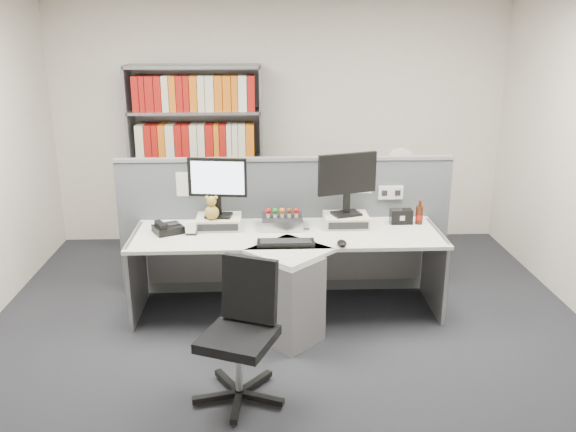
{
  "coord_description": "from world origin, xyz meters",
  "views": [
    {
      "loc": [
        -0.2,
        -3.96,
        2.38
      ],
      "look_at": [
        0.0,
        0.65,
        0.92
      ],
      "focal_mm": 37.57,
      "sensor_mm": 36.0,
      "label": 1
    }
  ],
  "objects_px": {
    "cola_bottle": "(419,215)",
    "filing_cabinet": "(396,228)",
    "keyboard": "(286,243)",
    "desk_phone": "(167,229)",
    "desk_calendar": "(191,229)",
    "shelving_unit": "(198,162)",
    "desk": "(288,272)",
    "speaker": "(401,216)",
    "monitor_right": "(347,179)",
    "desktop_pc": "(282,222)",
    "office_chair": "(242,328)",
    "mouse": "(342,243)",
    "monitor_left": "(218,182)",
    "desk_fan": "(400,166)"
  },
  "relations": [
    {
      "from": "cola_bottle",
      "to": "filing_cabinet",
      "type": "xyz_separation_m",
      "value": [
        0.03,
        0.99,
        -0.45
      ]
    },
    {
      "from": "monitor_right",
      "to": "desk_calendar",
      "type": "distance_m",
      "value": 1.38
    },
    {
      "from": "desk_calendar",
      "to": "speaker",
      "type": "distance_m",
      "value": 1.83
    },
    {
      "from": "speaker",
      "to": "desktop_pc",
      "type": "bearing_deg",
      "value": -176.83
    },
    {
      "from": "filing_cabinet",
      "to": "monitor_right",
      "type": "bearing_deg",
      "value": -123.85
    },
    {
      "from": "desk",
      "to": "speaker",
      "type": "relative_size",
      "value": 13.66
    },
    {
      "from": "monitor_left",
      "to": "cola_bottle",
      "type": "height_order",
      "value": "monitor_left"
    },
    {
      "from": "speaker",
      "to": "desk_phone",
      "type": "bearing_deg",
      "value": -175.26
    },
    {
      "from": "keyboard",
      "to": "office_chair",
      "type": "relative_size",
      "value": 0.5
    },
    {
      "from": "mouse",
      "to": "cola_bottle",
      "type": "xyz_separation_m",
      "value": [
        0.75,
        0.52,
        0.06
      ]
    },
    {
      "from": "keyboard",
      "to": "desk_phone",
      "type": "xyz_separation_m",
      "value": [
        -0.98,
        0.33,
        0.02
      ]
    },
    {
      "from": "keyboard",
      "to": "desk_calendar",
      "type": "xyz_separation_m",
      "value": [
        -0.78,
        0.27,
        0.03
      ]
    },
    {
      "from": "speaker",
      "to": "monitor_right",
      "type": "bearing_deg",
      "value": -174.24
    },
    {
      "from": "monitor_right",
      "to": "desk_fan",
      "type": "xyz_separation_m",
      "value": [
        0.68,
        1.02,
        -0.13
      ]
    },
    {
      "from": "desk_phone",
      "to": "cola_bottle",
      "type": "xyz_separation_m",
      "value": [
        2.17,
        0.14,
        0.04
      ]
    },
    {
      "from": "desk_calendar",
      "to": "speaker",
      "type": "height_order",
      "value": "speaker"
    },
    {
      "from": "monitor_right",
      "to": "office_chair",
      "type": "xyz_separation_m",
      "value": [
        -0.86,
        -1.39,
        -0.65
      ]
    },
    {
      "from": "desktop_pc",
      "to": "speaker",
      "type": "relative_size",
      "value": 1.83
    },
    {
      "from": "desk_calendar",
      "to": "desk",
      "type": "bearing_deg",
      "value": -14.65
    },
    {
      "from": "desk_fan",
      "to": "filing_cabinet",
      "type": "bearing_deg",
      "value": 90.0
    },
    {
      "from": "keyboard",
      "to": "cola_bottle",
      "type": "bearing_deg",
      "value": 21.64
    },
    {
      "from": "desk_calendar",
      "to": "speaker",
      "type": "xyz_separation_m",
      "value": [
        1.81,
        0.22,
        0.02
      ]
    },
    {
      "from": "filing_cabinet",
      "to": "desktop_pc",
      "type": "bearing_deg",
      "value": -140.37
    },
    {
      "from": "desk_phone",
      "to": "desk_calendar",
      "type": "height_order",
      "value": "desk_calendar"
    },
    {
      "from": "shelving_unit",
      "to": "keyboard",
      "type": "bearing_deg",
      "value": -65.36
    },
    {
      "from": "mouse",
      "to": "speaker",
      "type": "height_order",
      "value": "speaker"
    },
    {
      "from": "keyboard",
      "to": "speaker",
      "type": "bearing_deg",
      "value": 25.65
    },
    {
      "from": "desk_calendar",
      "to": "shelving_unit",
      "type": "relative_size",
      "value": 0.05
    },
    {
      "from": "desk",
      "to": "desk_calendar",
      "type": "xyz_separation_m",
      "value": [
        -0.8,
        0.21,
        0.31
      ]
    },
    {
      "from": "desk",
      "to": "speaker",
      "type": "distance_m",
      "value": 1.15
    },
    {
      "from": "desk",
      "to": "keyboard",
      "type": "xyz_separation_m",
      "value": [
        -0.02,
        -0.06,
        0.28
      ]
    },
    {
      "from": "desktop_pc",
      "to": "office_chair",
      "type": "bearing_deg",
      "value": -102.58
    },
    {
      "from": "desktop_pc",
      "to": "cola_bottle",
      "type": "relative_size",
      "value": 1.6
    },
    {
      "from": "keyboard",
      "to": "shelving_unit",
      "type": "distance_m",
      "value": 2.12
    },
    {
      "from": "desk_calendar",
      "to": "desktop_pc",
      "type": "bearing_deg",
      "value": 12.26
    },
    {
      "from": "desktop_pc",
      "to": "keyboard",
      "type": "xyz_separation_m",
      "value": [
        0.01,
        -0.44,
        -0.03
      ]
    },
    {
      "from": "keyboard",
      "to": "mouse",
      "type": "relative_size",
      "value": 3.73
    },
    {
      "from": "monitor_left",
      "to": "desk_calendar",
      "type": "relative_size",
      "value": 4.64
    },
    {
      "from": "shelving_unit",
      "to": "office_chair",
      "type": "bearing_deg",
      "value": -79.03
    },
    {
      "from": "desk_phone",
      "to": "shelving_unit",
      "type": "distance_m",
      "value": 1.6
    },
    {
      "from": "monitor_right",
      "to": "filing_cabinet",
      "type": "height_order",
      "value": "monitor_right"
    },
    {
      "from": "monitor_right",
      "to": "desk_phone",
      "type": "xyz_separation_m",
      "value": [
        -1.52,
        -0.12,
        -0.39
      ]
    },
    {
      "from": "office_chair",
      "to": "mouse",
      "type": "bearing_deg",
      "value": 49.47
    },
    {
      "from": "desk_phone",
      "to": "filing_cabinet",
      "type": "distance_m",
      "value": 2.51
    },
    {
      "from": "desk",
      "to": "office_chair",
      "type": "xyz_separation_m",
      "value": [
        -0.35,
        -1.01,
        0.04
      ]
    },
    {
      "from": "desk",
      "to": "desk_phone",
      "type": "bearing_deg",
      "value": 165.16
    },
    {
      "from": "mouse",
      "to": "desk_calendar",
      "type": "distance_m",
      "value": 1.26
    },
    {
      "from": "shelving_unit",
      "to": "filing_cabinet",
      "type": "distance_m",
      "value": 2.24
    },
    {
      "from": "keyboard",
      "to": "speaker",
      "type": "height_order",
      "value": "speaker"
    },
    {
      "from": "desk_phone",
      "to": "shelving_unit",
      "type": "bearing_deg",
      "value": 86.2
    }
  ]
}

